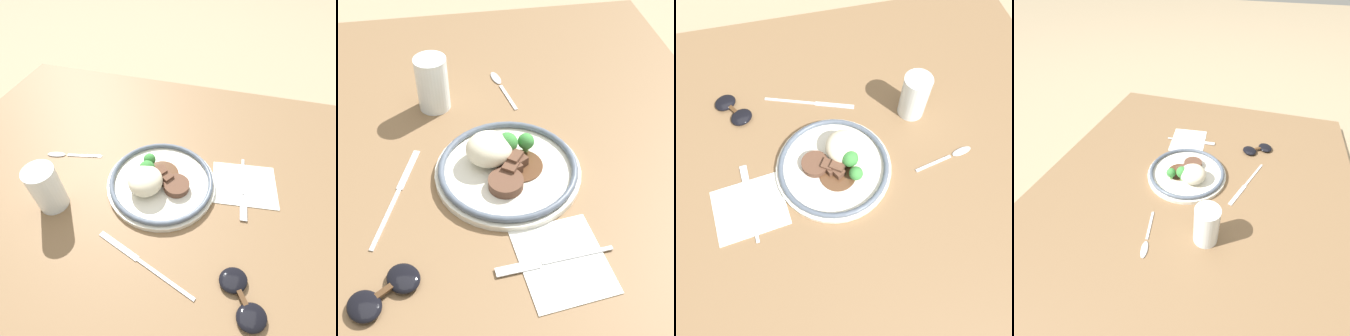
{
  "view_description": "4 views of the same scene",
  "coord_description": "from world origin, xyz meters",
  "views": [
    {
      "loc": [
        -0.17,
        0.34,
        0.56
      ],
      "look_at": [
        -0.06,
        -0.05,
        0.1
      ],
      "focal_mm": 28.0,
      "sensor_mm": 36.0,
      "label": 1
    },
    {
      "loc": [
        -0.63,
        0.06,
        0.66
      ],
      "look_at": [
        -0.07,
        -0.03,
        0.09
      ],
      "focal_mm": 50.0,
      "sensor_mm": 36.0,
      "label": 2
    },
    {
      "loc": [
        -0.1,
        -0.38,
        0.72
      ],
      "look_at": [
        -0.03,
        -0.06,
        0.09
      ],
      "focal_mm": 35.0,
      "sensor_mm": 36.0,
      "label": 3
    },
    {
      "loc": [
        0.58,
        0.14,
        0.65
      ],
      "look_at": [
        -0.05,
        -0.05,
        0.08
      ],
      "focal_mm": 28.0,
      "sensor_mm": 36.0,
      "label": 4
    }
  ],
  "objects": [
    {
      "name": "ground_plane",
      "position": [
        0.0,
        0.0,
        0.0
      ],
      "size": [
        8.0,
        8.0,
        0.0
      ],
      "primitive_type": "plane",
      "color": "#998466"
    },
    {
      "name": "dining_table",
      "position": [
        0.0,
        0.0,
        0.02
      ],
      "size": [
        1.17,
        1.01,
        0.05
      ],
      "color": "brown",
      "rests_on": "ground"
    },
    {
      "name": "napkin",
      "position": [
        -0.25,
        -0.09,
        0.05
      ],
      "size": [
        0.17,
        0.15,
        0.0
      ],
      "color": "white",
      "rests_on": "dining_table"
    },
    {
      "name": "plate",
      "position": [
        -0.04,
        -0.03,
        0.07
      ],
      "size": [
        0.26,
        0.26,
        0.07
      ],
      "color": "silver",
      "rests_on": "dining_table"
    },
    {
      "name": "juice_glass",
      "position": [
        0.18,
        0.08,
        0.1
      ],
      "size": [
        0.07,
        0.07,
        0.12
      ],
      "color": "orange",
      "rests_on": "dining_table"
    },
    {
      "name": "fork",
      "position": [
        -0.25,
        -0.06,
        0.05
      ],
      "size": [
        0.03,
        0.19,
        0.0
      ],
      "rotation": [
        0.0,
        0.0,
        1.65
      ],
      "color": "silver",
      "rests_on": "napkin"
    },
    {
      "name": "knife",
      "position": [
        -0.06,
        0.16,
        0.05
      ],
      "size": [
        0.22,
        0.09,
        0.0
      ],
      "rotation": [
        0.0,
        0.0,
        -0.34
      ],
      "color": "silver",
      "rests_on": "dining_table"
    },
    {
      "name": "spoon",
      "position": [
        0.24,
        -0.07,
        0.05
      ],
      "size": [
        0.15,
        0.04,
        0.01
      ],
      "rotation": [
        0.0,
        0.0,
        0.2
      ],
      "color": "silver",
      "rests_on": "dining_table"
    },
    {
      "name": "sunglasses",
      "position": [
        -0.26,
        0.18,
        0.06
      ],
      "size": [
        0.11,
        0.12,
        0.02
      ],
      "rotation": [
        0.0,
        0.0,
        0.59
      ],
      "color": "black",
      "rests_on": "dining_table"
    }
  ]
}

